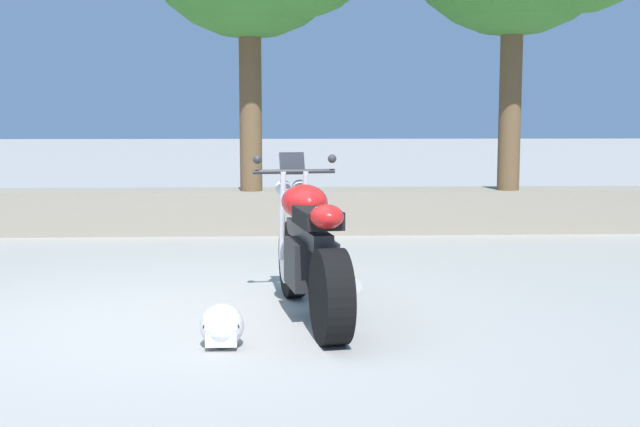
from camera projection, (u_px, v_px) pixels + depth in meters
The scene contains 4 objects.
ground_plane at pixel (177, 325), 5.68m from camera, with size 120.00×120.00×0.00m, color gray.
stone_wall at pixel (226, 211), 10.42m from camera, with size 36.00×0.80×0.55m, color gray.
motorcycle_red_centre at pixel (309, 251), 5.89m from camera, with size 0.75×2.06×1.18m.
rider_helmet at pixel (222, 327), 5.11m from camera, with size 0.28×0.28×0.28m.
Camera 1 is at (0.77, -5.59, 1.43)m, focal length 45.42 mm.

